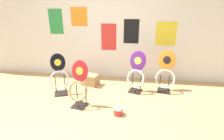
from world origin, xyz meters
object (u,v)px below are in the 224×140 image
at_px(toilet_seat_display_jazz_black, 59,76).
at_px(paint_can, 118,111).
at_px(toilet_seat_display_crimson_swirl, 79,85).
at_px(storage_box, 90,80).
at_px(toilet_seat_display_purple_note, 136,73).
at_px(toilet_seat_display_orange_sun, 166,73).

height_order(toilet_seat_display_jazz_black, paint_can, toilet_seat_display_jazz_black).
bearing_deg(toilet_seat_display_crimson_swirl, storage_box, 92.26).
distance_m(toilet_seat_display_purple_note, paint_can, 1.07).
xyz_separation_m(toilet_seat_display_jazz_black, paint_can, (1.35, -0.62, -0.35)).
xyz_separation_m(toilet_seat_display_crimson_swirl, toilet_seat_display_purple_note, (1.07, 0.76, -0.00)).
relative_size(toilet_seat_display_orange_sun, paint_can, 5.41).
bearing_deg(toilet_seat_display_jazz_black, toilet_seat_display_crimson_swirl, -35.57).
bearing_deg(toilet_seat_display_purple_note, toilet_seat_display_crimson_swirl, -144.76).
height_order(toilet_seat_display_orange_sun, storage_box, toilet_seat_display_orange_sun).
distance_m(toilet_seat_display_orange_sun, paint_can, 1.48).
relative_size(toilet_seat_display_purple_note, paint_can, 5.43).
xyz_separation_m(toilet_seat_display_orange_sun, paint_can, (-0.94, -1.08, -0.36)).
distance_m(toilet_seat_display_orange_sun, toilet_seat_display_purple_note, 0.66).
height_order(toilet_seat_display_jazz_black, toilet_seat_display_purple_note, toilet_seat_display_purple_note).
relative_size(toilet_seat_display_jazz_black, paint_can, 5.31).
bearing_deg(toilet_seat_display_jazz_black, toilet_seat_display_orange_sun, 11.39).
distance_m(toilet_seat_display_crimson_swirl, toilet_seat_display_purple_note, 1.31).
distance_m(toilet_seat_display_crimson_swirl, storage_box, 0.99).
relative_size(toilet_seat_display_orange_sun, toilet_seat_display_crimson_swirl, 1.01).
distance_m(toilet_seat_display_crimson_swirl, paint_can, 0.88).
xyz_separation_m(toilet_seat_display_purple_note, paint_can, (-0.30, -0.96, -0.37)).
bearing_deg(toilet_seat_display_crimson_swirl, paint_can, -14.83).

